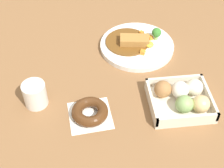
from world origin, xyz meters
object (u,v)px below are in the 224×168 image
at_px(donut_box, 182,98).
at_px(curry_plate, 137,45).
at_px(chocolate_ring_donut, 90,112).
at_px(coffee_mug, 35,94).

bearing_deg(donut_box, curry_plate, -72.44).
distance_m(curry_plate, donut_box, 0.30).
bearing_deg(chocolate_ring_donut, donut_box, -177.15).
bearing_deg(donut_box, chocolate_ring_donut, 2.85).
xyz_separation_m(curry_plate, coffee_mug, (0.35, 0.23, 0.03)).
distance_m(donut_box, chocolate_ring_donut, 0.28).
relative_size(donut_box, chocolate_ring_donut, 1.37).
height_order(chocolate_ring_donut, coffee_mug, coffee_mug).
relative_size(curry_plate, coffee_mug, 3.42).
relative_size(chocolate_ring_donut, coffee_mug, 1.73).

